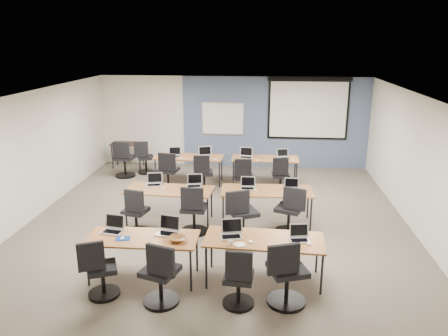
# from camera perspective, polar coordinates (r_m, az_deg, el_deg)

# --- Properties ---
(floor) EXTENTS (8.00, 9.00, 0.02)m
(floor) POSITION_cam_1_polar(r_m,az_deg,el_deg) (9.28, -0.94, -7.31)
(floor) COLOR #6B6354
(floor) RESTS_ON ground
(ceiling) EXTENTS (8.00, 9.00, 0.02)m
(ceiling) POSITION_cam_1_polar(r_m,az_deg,el_deg) (8.55, -1.03, 9.47)
(ceiling) COLOR white
(ceiling) RESTS_ON ground
(wall_back) EXTENTS (8.00, 0.04, 2.70)m
(wall_back) POSITION_cam_1_polar(r_m,az_deg,el_deg) (13.19, 1.19, 6.05)
(wall_back) COLOR beige
(wall_back) RESTS_ON ground
(wall_front) EXTENTS (8.00, 0.04, 2.70)m
(wall_front) POSITION_cam_1_polar(r_m,az_deg,el_deg) (4.71, -7.24, -14.31)
(wall_front) COLOR beige
(wall_front) RESTS_ON ground
(wall_left) EXTENTS (0.04, 9.00, 2.70)m
(wall_left) POSITION_cam_1_polar(r_m,az_deg,el_deg) (10.07, -24.24, 1.26)
(wall_left) COLOR beige
(wall_left) RESTS_ON ground
(wall_right) EXTENTS (0.04, 9.00, 2.70)m
(wall_right) POSITION_cam_1_polar(r_m,az_deg,el_deg) (9.28, 24.37, 0.04)
(wall_right) COLOR beige
(wall_right) RESTS_ON ground
(blue_accent_panel) EXTENTS (5.50, 0.04, 2.70)m
(blue_accent_panel) POSITION_cam_1_polar(r_m,az_deg,el_deg) (13.13, 6.66, 5.89)
(blue_accent_panel) COLOR #3D5977
(blue_accent_panel) RESTS_ON wall_back
(whiteboard) EXTENTS (1.28, 0.03, 0.98)m
(whiteboard) POSITION_cam_1_polar(r_m,az_deg,el_deg) (13.12, -0.15, 6.45)
(whiteboard) COLOR silver
(whiteboard) RESTS_ON wall_back
(projector_screen) EXTENTS (2.40, 0.10, 1.82)m
(projector_screen) POSITION_cam_1_polar(r_m,az_deg,el_deg) (13.03, 10.96, 8.02)
(projector_screen) COLOR black
(projector_screen) RESTS_ON wall_back
(training_table_front_left) EXTENTS (1.76, 0.73, 0.73)m
(training_table_front_left) POSITION_cam_1_polar(r_m,az_deg,el_deg) (7.14, -10.57, -9.21)
(training_table_front_left) COLOR #986032
(training_table_front_left) RESTS_ON floor
(training_table_front_right) EXTENTS (1.88, 0.78, 0.73)m
(training_table_front_right) POSITION_cam_1_polar(r_m,az_deg,el_deg) (7.00, 5.26, -9.51)
(training_table_front_right) COLOR brown
(training_table_front_right) RESTS_ON floor
(training_table_mid_left) EXTENTS (1.82, 0.76, 0.73)m
(training_table_mid_left) POSITION_cam_1_polar(r_m,az_deg,el_deg) (9.21, -7.18, -3.03)
(training_table_mid_left) COLOR brown
(training_table_mid_left) RESTS_ON floor
(training_table_mid_right) EXTENTS (1.90, 0.79, 0.73)m
(training_table_mid_right) POSITION_cam_1_polar(r_m,az_deg,el_deg) (9.14, 5.65, -3.14)
(training_table_mid_right) COLOR #AA7334
(training_table_mid_right) RESTS_ON floor
(training_table_back_left) EXTENTS (1.82, 0.76, 0.73)m
(training_table_back_left) POSITION_cam_1_polar(r_m,az_deg,el_deg) (11.69, -4.59, 1.29)
(training_table_back_left) COLOR brown
(training_table_back_left) RESTS_ON floor
(training_table_back_right) EXTENTS (1.75, 0.73, 0.73)m
(training_table_back_right) POSITION_cam_1_polar(r_m,az_deg,el_deg) (11.56, 5.38, 1.08)
(training_table_back_right) COLOR #A36944
(training_table_back_right) RESTS_ON floor
(laptop_0) EXTENTS (0.34, 0.29, 0.26)m
(laptop_0) POSITION_cam_1_polar(r_m,az_deg,el_deg) (7.41, -14.27, -7.54)
(laptop_0) COLOR #BBBBBC
(laptop_0) RESTS_ON training_table_front_left
(mouse_0) EXTENTS (0.07, 0.10, 0.03)m
(mouse_0) POSITION_cam_1_polar(r_m,az_deg,el_deg) (7.13, -13.14, -8.91)
(mouse_0) COLOR white
(mouse_0) RESTS_ON training_table_front_left
(task_chair_0) EXTENTS (0.51, 0.48, 0.96)m
(task_chair_0) POSITION_cam_1_polar(r_m,az_deg,el_deg) (6.94, -15.91, -13.11)
(task_chair_0) COLOR black
(task_chair_0) RESTS_ON floor
(laptop_1) EXTENTS (0.36, 0.30, 0.27)m
(laptop_1) POSITION_cam_1_polar(r_m,az_deg,el_deg) (7.18, -7.25, -7.93)
(laptop_1) COLOR #B5B4BE
(laptop_1) RESTS_ON training_table_front_left
(mouse_1) EXTENTS (0.09, 0.12, 0.04)m
(mouse_1) POSITION_cam_1_polar(r_m,az_deg,el_deg) (6.92, -5.37, -9.32)
(mouse_1) COLOR white
(mouse_1) RESTS_ON training_table_front_left
(task_chair_1) EXTENTS (0.56, 0.54, 1.02)m
(task_chair_1) POSITION_cam_1_polar(r_m,az_deg,el_deg) (6.57, -8.28, -14.12)
(task_chair_1) COLOR black
(task_chair_1) RESTS_ON floor
(laptop_2) EXTENTS (0.34, 0.29, 0.26)m
(laptop_2) POSITION_cam_1_polar(r_m,az_deg,el_deg) (7.02, 0.98, -8.38)
(laptop_2) COLOR #AFAFB5
(laptop_2) RESTS_ON training_table_front_right
(mouse_2) EXTENTS (0.08, 0.11, 0.04)m
(mouse_2) POSITION_cam_1_polar(r_m,az_deg,el_deg) (6.85, 3.51, -9.55)
(mouse_2) COLOR white
(mouse_2) RESTS_ON training_table_front_right
(task_chair_2) EXTENTS (0.47, 0.47, 0.95)m
(task_chair_2) POSITION_cam_1_polar(r_m,az_deg,el_deg) (6.47, 1.92, -14.74)
(task_chair_2) COLOR black
(task_chair_2) RESTS_ON floor
(laptop_3) EXTENTS (0.30, 0.26, 0.23)m
(laptop_3) POSITION_cam_1_polar(r_m,az_deg,el_deg) (7.00, 9.80, -8.77)
(laptop_3) COLOR #B4B4B9
(laptop_3) RESTS_ON training_table_front_right
(mouse_3) EXTENTS (0.07, 0.11, 0.04)m
(mouse_3) POSITION_cam_1_polar(r_m,az_deg,el_deg) (6.89, 11.06, -9.70)
(mouse_3) COLOR white
(mouse_3) RESTS_ON training_table_front_right
(task_chair_3) EXTENTS (0.60, 0.58, 1.05)m
(task_chair_3) POSITION_cam_1_polar(r_m,az_deg,el_deg) (6.55, 8.11, -14.07)
(task_chair_3) COLOR black
(task_chair_3) RESTS_ON floor
(laptop_4) EXTENTS (0.33, 0.28, 0.25)m
(laptop_4) POSITION_cam_1_polar(r_m,az_deg,el_deg) (9.50, -9.13, -1.83)
(laptop_4) COLOR silver
(laptop_4) RESTS_ON training_table_mid_left
(mouse_4) EXTENTS (0.09, 0.11, 0.04)m
(mouse_4) POSITION_cam_1_polar(r_m,az_deg,el_deg) (9.28, -7.98, -2.54)
(mouse_4) COLOR white
(mouse_4) RESTS_ON training_table_mid_left
(task_chair_4) EXTENTS (0.49, 0.49, 0.98)m
(task_chair_4) POSITION_cam_1_polar(r_m,az_deg,el_deg) (8.84, -11.46, -6.08)
(task_chair_4) COLOR black
(task_chair_4) RESTS_ON floor
(laptop_5) EXTENTS (0.32, 0.27, 0.25)m
(laptop_5) POSITION_cam_1_polar(r_m,az_deg,el_deg) (9.33, -3.91, -2.00)
(laptop_5) COLOR silver
(laptop_5) RESTS_ON training_table_mid_left
(mouse_5) EXTENTS (0.07, 0.10, 0.03)m
(mouse_5) POSITION_cam_1_polar(r_m,az_deg,el_deg) (9.13, -2.94, -2.72)
(mouse_5) COLOR white
(mouse_5) RESTS_ON training_table_mid_left
(task_chair_5) EXTENTS (0.54, 0.54, 1.02)m
(task_chair_5) POSITION_cam_1_polar(r_m,az_deg,el_deg) (8.71, -3.99, -5.96)
(task_chair_5) COLOR black
(task_chair_5) RESTS_ON floor
(laptop_6) EXTENTS (0.31, 0.26, 0.23)m
(laptop_6) POSITION_cam_1_polar(r_m,az_deg,el_deg) (9.18, 3.13, -2.31)
(laptop_6) COLOR silver
(laptop_6) RESTS_ON training_table_mid_right
(mouse_6) EXTENTS (0.07, 0.10, 0.03)m
(mouse_6) POSITION_cam_1_polar(r_m,az_deg,el_deg) (9.07, 4.22, -2.89)
(mouse_6) COLOR white
(mouse_6) RESTS_ON training_table_mid_right
(task_chair_6) EXTENTS (0.61, 0.57, 1.05)m
(task_chair_6) POSITION_cam_1_polar(r_m,az_deg,el_deg) (8.44, 2.34, -6.60)
(task_chair_6) COLOR black
(task_chair_6) RESTS_ON floor
(laptop_7) EXTENTS (0.30, 0.26, 0.23)m
(laptop_7) POSITION_cam_1_polar(r_m,az_deg,el_deg) (9.20, 8.82, -2.46)
(laptop_7) COLOR #AAAAAD
(laptop_7) RESTS_ON training_table_mid_right
(mouse_7) EXTENTS (0.06, 0.09, 0.03)m
(mouse_7) POSITION_cam_1_polar(r_m,az_deg,el_deg) (9.09, 9.56, -3.04)
(mouse_7) COLOR white
(mouse_7) RESTS_ON training_table_mid_right
(task_chair_7) EXTENTS (0.58, 0.55, 1.02)m
(task_chair_7) POSITION_cam_1_polar(r_m,az_deg,el_deg) (8.76, 8.62, -5.98)
(task_chair_7) COLOR black
(task_chair_7) RESTS_ON floor
(laptop_8) EXTENTS (0.32, 0.28, 0.25)m
(laptop_8) POSITION_cam_1_polar(r_m,az_deg,el_deg) (11.72, -6.51, 1.80)
(laptop_8) COLOR #B6B6B6
(laptop_8) RESTS_ON training_table_back_left
(mouse_8) EXTENTS (0.07, 0.10, 0.03)m
(mouse_8) POSITION_cam_1_polar(r_m,az_deg,el_deg) (11.47, -5.63, 1.25)
(mouse_8) COLOR white
(mouse_8) RESTS_ON training_table_back_left
(task_chair_8) EXTENTS (0.56, 0.56, 1.03)m
(task_chair_8) POSITION_cam_1_polar(r_m,az_deg,el_deg) (11.21, -7.34, -0.85)
(task_chair_8) COLOR black
(task_chair_8) RESTS_ON floor
(laptop_9) EXTENTS (0.35, 0.30, 0.26)m
(laptop_9) POSITION_cam_1_polar(r_m,az_deg,el_deg) (11.63, -2.56, 1.81)
(laptop_9) COLOR #B5B5BC
(laptop_9) RESTS_ON training_table_back_left
(mouse_9) EXTENTS (0.07, 0.10, 0.03)m
(mouse_9) POSITION_cam_1_polar(r_m,az_deg,el_deg) (11.34, -1.13, 1.16)
(mouse_9) COLOR white
(mouse_9) RESTS_ON training_table_back_left
(task_chair_9) EXTENTS (0.50, 0.50, 0.98)m
(task_chair_9) POSITION_cam_1_polar(r_m,az_deg,el_deg) (11.09, -2.70, -1.05)
(task_chair_9) COLOR black
(task_chair_9) RESTS_ON floor
(laptop_10) EXTENTS (0.34, 0.29, 0.26)m
(laptop_10) POSITION_cam_1_polar(r_m,az_deg,el_deg) (11.57, 2.90, 1.71)
(laptop_10) COLOR #B7B7C0
(laptop_10) RESTS_ON training_table_back_right
(mouse_10) EXTENTS (0.07, 0.10, 0.04)m
(mouse_10) POSITION_cam_1_polar(r_m,az_deg,el_deg) (11.27, 4.37, 1.01)
(mouse_10) COLOR white
(mouse_10) RESTS_ON training_table_back_right
(task_chair_10) EXTENTS (0.51, 0.51, 0.99)m
(task_chair_10) POSITION_cam_1_polar(r_m,az_deg,el_deg) (10.74, 2.59, -1.62)
(task_chair_10) COLOR black
(task_chair_10) RESTS_ON floor
(laptop_11) EXTENTS (0.31, 0.27, 0.24)m
(laptop_11) POSITION_cam_1_polar(r_m,az_deg,el_deg) (11.59, 7.67, 1.58)
(laptop_11) COLOR #B2B2BF
(laptop_11) RESTS_ON training_table_back_right
(mouse_11) EXTENTS (0.07, 0.10, 0.04)m
(mouse_11) POSITION_cam_1_polar(r_m,az_deg,el_deg) (11.39, 9.03, 1.02)
(mouse_11) COLOR white
(mouse_11) RESTS_ON training_table_back_right
(task_chair_11) EXTENTS (0.47, 0.47, 0.96)m
(task_chair_11) POSITION_cam_1_polar(r_m,az_deg,el_deg) (11.04, 7.39, -1.31)
(task_chair_11) COLOR black
(task_chair_11) RESTS_ON floor
(blue_mousepad) EXTENTS (0.25, 0.22, 0.01)m
(blue_mousepad) POSITION_cam_1_polar(r_m,az_deg,el_deg) (7.14, -13.06, -8.95)
(blue_mousepad) COLOR navy
(blue_mousepad) RESTS_ON training_table_front_left
(snack_bowl) EXTENTS (0.35, 0.35, 0.08)m
(snack_bowl) POSITION_cam_1_polar(r_m,az_deg,el_deg) (6.91, -6.11, -9.14)
(snack_bowl) COLOR #96592A
(snack_bowl) RESTS_ON training_table_front_left
(snack_plate) EXTENTS (0.22, 0.22, 0.01)m
(snack_plate) POSITION_cam_1_polar(r_m,az_deg,el_deg) (6.76, 2.07, -9.98)
(snack_plate) COLOR white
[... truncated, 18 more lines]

